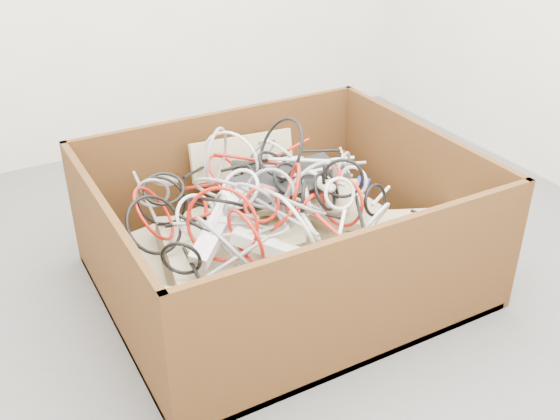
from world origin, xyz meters
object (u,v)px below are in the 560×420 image
cardboard_box (278,254)px  power_strip_right (275,249)px  power_strip_left (218,225)px  vga_plug (363,182)px

cardboard_box → power_strip_right: size_ratio=4.42×
cardboard_box → power_strip_left: 0.36m
cardboard_box → power_strip_left: size_ratio=3.77×
power_strip_right → vga_plug: (0.50, 0.24, 0.00)m
cardboard_box → power_strip_right: 0.36m
cardboard_box → vga_plug: size_ratio=28.03×
cardboard_box → vga_plug: bearing=-2.1°
cardboard_box → vga_plug: 0.41m
cardboard_box → power_strip_left: (-0.26, -0.07, 0.24)m
power_strip_right → vga_plug: size_ratio=6.34×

